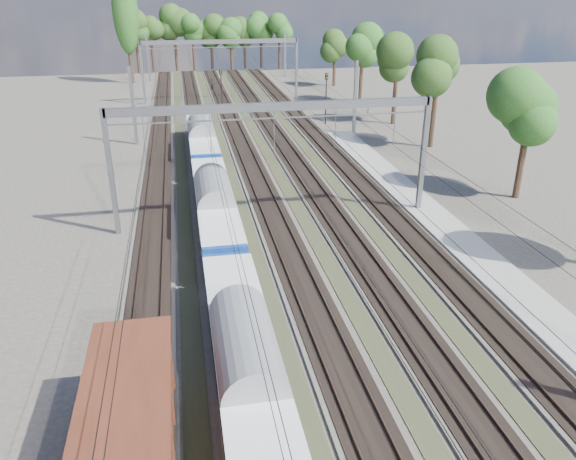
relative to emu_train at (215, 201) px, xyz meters
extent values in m
cube|color=#47423A|center=(-4.50, 15.95, -2.26)|extent=(3.00, 130.00, 0.15)
cube|color=black|center=(-4.50, 15.95, -2.16)|extent=(2.50, 130.00, 0.06)
cube|color=#473326|center=(-5.22, 15.95, -2.06)|extent=(0.08, 130.00, 0.14)
cube|color=#473326|center=(-3.78, 15.95, -2.06)|extent=(0.08, 130.00, 0.14)
cube|color=#47423A|center=(0.00, 15.95, -2.26)|extent=(3.00, 130.00, 0.15)
cube|color=black|center=(0.00, 15.95, -2.16)|extent=(2.50, 130.00, 0.06)
cube|color=#473326|center=(-0.72, 15.95, -2.06)|extent=(0.08, 130.00, 0.14)
cube|color=#473326|center=(0.72, 15.95, -2.06)|extent=(0.08, 130.00, 0.14)
cube|color=#47423A|center=(4.50, 15.95, -2.26)|extent=(3.00, 130.00, 0.15)
cube|color=black|center=(4.50, 15.95, -2.16)|extent=(2.50, 130.00, 0.06)
cube|color=#473326|center=(3.78, 15.95, -2.06)|extent=(0.08, 130.00, 0.14)
cube|color=#473326|center=(5.22, 15.95, -2.06)|extent=(0.08, 130.00, 0.14)
cube|color=#47423A|center=(9.00, 15.95, -2.26)|extent=(3.00, 130.00, 0.15)
cube|color=black|center=(9.00, 15.95, -2.16)|extent=(2.50, 130.00, 0.06)
cube|color=#473326|center=(8.28, 15.95, -2.06)|extent=(0.08, 130.00, 0.14)
cube|color=#473326|center=(9.72, 15.95, -2.06)|extent=(0.08, 130.00, 0.14)
cube|color=#47423A|center=(13.50, 15.95, -2.26)|extent=(3.00, 130.00, 0.15)
cube|color=black|center=(13.50, 15.95, -2.16)|extent=(2.50, 130.00, 0.06)
cube|color=#473326|center=(12.78, 15.95, -2.06)|extent=(0.08, 130.00, 0.14)
cube|color=#473326|center=(14.22, 15.95, -2.06)|extent=(0.08, 130.00, 0.14)
cube|color=#312F20|center=(-2.25, 15.95, -2.31)|extent=(1.10, 130.00, 0.05)
cube|color=#312F20|center=(2.25, 15.95, -2.31)|extent=(1.10, 130.00, 0.05)
cube|color=#312F20|center=(6.75, 15.95, -2.31)|extent=(1.10, 130.00, 0.05)
cube|color=#312F20|center=(11.25, 15.95, -2.31)|extent=(1.10, 130.00, 0.05)
cube|color=gray|center=(16.50, -9.05, -2.18)|extent=(3.00, 70.00, 0.30)
cube|color=slate|center=(-7.00, 0.95, 2.17)|extent=(0.35, 0.35, 9.00)
cube|color=slate|center=(16.00, 0.95, 2.17)|extent=(0.35, 0.35, 9.00)
cube|color=slate|center=(4.50, 0.95, 6.37)|extent=(23.00, 0.35, 0.60)
cube|color=slate|center=(-7.00, 48.95, 2.17)|extent=(0.35, 0.35, 9.00)
cube|color=slate|center=(16.00, 48.95, 2.17)|extent=(0.35, 0.35, 9.00)
cube|color=slate|center=(4.50, 48.95, 6.37)|extent=(23.00, 0.35, 0.60)
cube|color=slate|center=(-7.00, 25.95, 1.92)|extent=(0.35, 0.35, 8.50)
cube|color=slate|center=(-7.00, 70.95, 1.92)|extent=(0.35, 0.35, 8.50)
cube|color=slate|center=(18.30, 25.95, 1.92)|extent=(0.35, 0.35, 8.50)
cube|color=slate|center=(18.30, 70.95, 1.92)|extent=(0.35, 0.35, 8.50)
cylinder|color=black|center=(-4.50, 15.95, 3.17)|extent=(0.03, 130.00, 0.03)
cylinder|color=black|center=(-4.50, 15.95, 4.27)|extent=(0.03, 130.00, 0.03)
cylinder|color=black|center=(0.00, 15.95, 3.17)|extent=(0.03, 130.00, 0.03)
cylinder|color=black|center=(0.00, 15.95, 4.27)|extent=(0.03, 130.00, 0.03)
cylinder|color=black|center=(4.50, 15.95, 3.17)|extent=(0.03, 130.00, 0.03)
cylinder|color=black|center=(4.50, 15.95, 4.27)|extent=(0.03, 130.00, 0.03)
cylinder|color=black|center=(9.00, 15.95, 3.17)|extent=(0.03, 130.00, 0.03)
cylinder|color=black|center=(9.00, 15.95, 4.27)|extent=(0.03, 130.00, 0.03)
cylinder|color=black|center=(13.50, 15.95, 3.17)|extent=(0.03, 130.00, 0.03)
cylinder|color=black|center=(13.50, 15.95, 4.27)|extent=(0.03, 130.00, 0.03)
cylinder|color=black|center=(-9.46, 81.27, 1.13)|extent=(0.56, 0.56, 6.93)
sphere|color=#1D3B15|center=(-9.46, 81.27, 6.68)|extent=(4.65, 4.65, 4.65)
cylinder|color=black|center=(-6.49, 84.40, 0.58)|extent=(0.56, 0.56, 5.82)
sphere|color=#1D3B15|center=(-6.49, 84.40, 5.23)|extent=(3.94, 3.94, 3.94)
cylinder|color=black|center=(-2.03, 83.75, 0.54)|extent=(0.56, 0.56, 5.75)
sphere|color=#1D3B15|center=(-2.03, 83.75, 5.14)|extent=(4.78, 4.78, 4.78)
cylinder|color=black|center=(0.78, 83.80, 0.45)|extent=(0.56, 0.56, 5.56)
sphere|color=#1D3B15|center=(0.78, 83.80, 4.89)|extent=(4.66, 4.66, 4.66)
cylinder|color=black|center=(4.93, 81.50, 0.52)|extent=(0.56, 0.56, 5.71)
sphere|color=#1D3B15|center=(4.93, 81.50, 5.09)|extent=(4.17, 4.17, 4.17)
cylinder|color=black|center=(9.02, 83.48, 1.33)|extent=(0.56, 0.56, 7.33)
sphere|color=#1D3B15|center=(9.02, 83.48, 7.20)|extent=(4.42, 4.42, 4.42)
cylinder|color=black|center=(12.31, 83.26, 1.01)|extent=(0.56, 0.56, 6.68)
sphere|color=#1D3B15|center=(12.31, 83.26, 6.35)|extent=(3.95, 3.95, 3.95)
cylinder|color=black|center=(16.02, 83.24, 1.38)|extent=(0.56, 0.56, 7.43)
sphere|color=#1D3B15|center=(16.02, 83.24, 7.33)|extent=(5.31, 5.31, 5.31)
cylinder|color=black|center=(18.91, 81.18, 1.34)|extent=(0.56, 0.56, 7.34)
sphere|color=#1D3B15|center=(18.91, 81.18, 7.21)|extent=(4.34, 4.34, 4.34)
cylinder|color=black|center=(24.55, 3.98, 0.84)|extent=(0.56, 0.56, 6.35)
sphere|color=#1D3B15|center=(24.55, 3.98, 5.93)|extent=(3.94, 3.94, 3.94)
cylinder|color=black|center=(25.01, 16.91, 0.86)|extent=(0.56, 0.56, 6.39)
sphere|color=#1D3B15|center=(25.01, 16.91, 5.97)|extent=(4.16, 4.16, 4.16)
cylinder|color=black|center=(24.07, 31.99, 0.71)|extent=(0.56, 0.56, 6.09)
sphere|color=#1D3B15|center=(24.07, 31.99, 5.58)|extent=(4.52, 4.52, 4.52)
cylinder|color=black|center=(24.69, 44.55, 0.30)|extent=(0.56, 0.56, 5.26)
sphere|color=#1D3B15|center=(24.69, 44.55, 4.51)|extent=(3.40, 3.40, 3.40)
cylinder|color=black|center=(25.74, 60.05, 0.38)|extent=(0.56, 0.56, 5.42)
sphere|color=#1D3B15|center=(25.74, 60.05, 4.71)|extent=(4.27, 4.27, 4.27)
cylinder|color=black|center=(-10.00, 68.95, 5.67)|extent=(0.70, 0.70, 16.00)
ellipsoid|color=#1E4A18|center=(-10.00, 68.95, 9.67)|extent=(4.40, 4.40, 14.08)
cube|color=black|center=(0.00, -12.24, -1.82)|extent=(1.86, 2.78, 0.74)
cube|color=navy|center=(0.00, -18.74, -0.43)|extent=(2.60, 18.56, 1.76)
cube|color=silver|center=(0.00, -18.74, 0.03)|extent=(2.67, 17.82, 0.88)
cube|color=black|center=(1.34, -18.74, 0.03)|extent=(0.04, 15.78, 0.65)
cube|color=orange|center=(0.00, -22.82, -0.89)|extent=(2.69, 5.20, 0.65)
cylinder|color=gray|center=(0.00, -18.74, 0.45)|extent=(2.64, 18.56, 2.64)
cube|color=black|center=(0.00, -6.07, -1.82)|extent=(1.86, 2.78, 0.74)
cube|color=black|center=(0.00, 6.92, -1.82)|extent=(1.86, 2.78, 0.74)
cube|color=navy|center=(0.00, 0.43, -0.43)|extent=(2.60, 18.56, 1.76)
cube|color=silver|center=(0.00, 0.43, 0.03)|extent=(2.67, 17.82, 0.88)
cube|color=black|center=(1.34, 0.43, 0.03)|extent=(0.04, 15.78, 0.65)
cube|color=orange|center=(0.00, -3.66, -0.89)|extent=(2.69, 5.20, 0.65)
cylinder|color=gray|center=(0.00, 0.43, 0.45)|extent=(2.64, 18.56, 2.64)
cube|color=black|center=(0.00, 13.09, -1.82)|extent=(1.86, 2.78, 0.74)
cube|color=black|center=(0.00, 26.09, -1.82)|extent=(1.86, 2.78, 0.74)
cube|color=navy|center=(0.00, 19.59, -0.43)|extent=(2.60, 18.56, 1.76)
cube|color=silver|center=(0.00, 19.59, 0.03)|extent=(2.67, 17.82, 0.88)
cube|color=black|center=(1.34, 19.59, 0.03)|extent=(0.04, 15.78, 0.65)
cube|color=orange|center=(0.00, 15.51, -0.89)|extent=(2.69, 5.20, 0.65)
cylinder|color=gray|center=(0.00, 19.59, 0.45)|extent=(2.64, 18.56, 2.64)
cube|color=black|center=(-4.50, -19.64, -1.80)|extent=(2.12, 2.76, 0.74)
cube|color=#461F12|center=(-4.50, -24.84, 1.60)|extent=(3.08, 14.87, 0.13)
imported|color=black|center=(3.66, 58.59, -1.34)|extent=(0.63, 0.81, 1.98)
cylinder|color=black|center=(3.90, 41.97, 0.16)|extent=(0.14, 0.14, 4.99)
cube|color=black|center=(3.90, 41.97, 3.01)|extent=(0.41, 0.34, 0.70)
sphere|color=red|center=(3.90, 41.84, 3.21)|extent=(0.16, 0.16, 0.16)
sphere|color=#0C9919|center=(3.90, 41.84, 2.86)|extent=(0.16, 0.16, 0.16)
cylinder|color=black|center=(16.24, 31.52, 0.46)|extent=(0.16, 0.16, 5.58)
cube|color=black|center=(16.24, 31.52, 3.64)|extent=(0.41, 0.28, 0.78)
sphere|color=red|center=(16.24, 31.37, 3.86)|extent=(0.18, 0.18, 0.18)
sphere|color=#0C9919|center=(16.24, 31.37, 3.47)|extent=(0.18, 0.18, 0.18)
camera|label=1|loc=(-1.90, -37.78, 14.28)|focal=35.00mm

